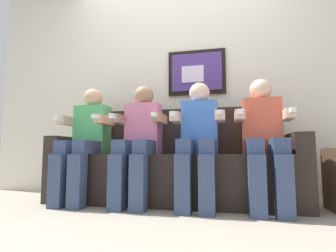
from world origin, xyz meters
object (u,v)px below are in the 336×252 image
Objects in this scene: person_left_center at (139,137)px; person_right_center at (198,136)px; couch at (172,169)px; person_leftmost at (86,138)px; person_rightmost at (264,135)px.

person_left_center is 1.00× the size of person_right_center.
person_leftmost is at bearing -168.23° from couch.
person_left_center reaches higher than couch.
person_rightmost is (0.81, -0.17, 0.29)m from couch.
person_left_center is at bearing -147.99° from couch.
person_leftmost is 1.00× the size of person_rightmost.
couch is 0.43m from person_right_center.
person_right_center is at bearing 0.00° from person_left_center.
couch is 2.07× the size of person_right_center.
person_right_center is at bearing 0.00° from person_leftmost.
couch is at bearing 168.23° from person_rightmost.
person_rightmost is (0.54, 0.00, 0.00)m from person_right_center.
person_leftmost is 1.00× the size of person_right_center.
person_rightmost is at bearing 0.00° from person_left_center.
person_rightmost is (1.62, 0.00, 0.00)m from person_leftmost.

